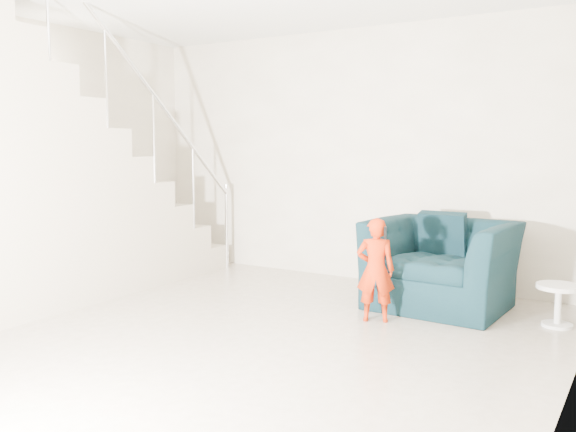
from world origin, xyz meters
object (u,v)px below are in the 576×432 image
object	(u,v)px
toddler	(375,270)
staircase	(62,199)
armchair	(441,264)
side_table	(558,298)

from	to	relation	value
toddler	staircase	bearing A→B (deg)	-8.03
armchair	side_table	xyz separation A→B (m)	(1.00, -0.11, -0.16)
armchair	toddler	bearing A→B (deg)	-110.74
staircase	armchair	bearing A→B (deg)	24.93
side_table	staircase	bearing A→B (deg)	-161.82
armchair	staircase	xyz separation A→B (m)	(-3.25, -1.51, 0.56)
toddler	side_table	distance (m)	1.48
side_table	toddler	bearing A→B (deg)	-154.97
toddler	staircase	xyz separation A→B (m)	(-2.92, -0.78, 0.51)
toddler	staircase	distance (m)	3.07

